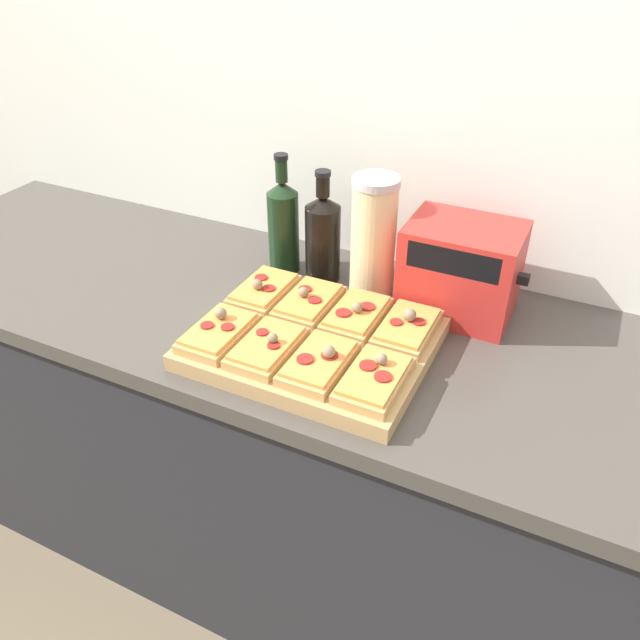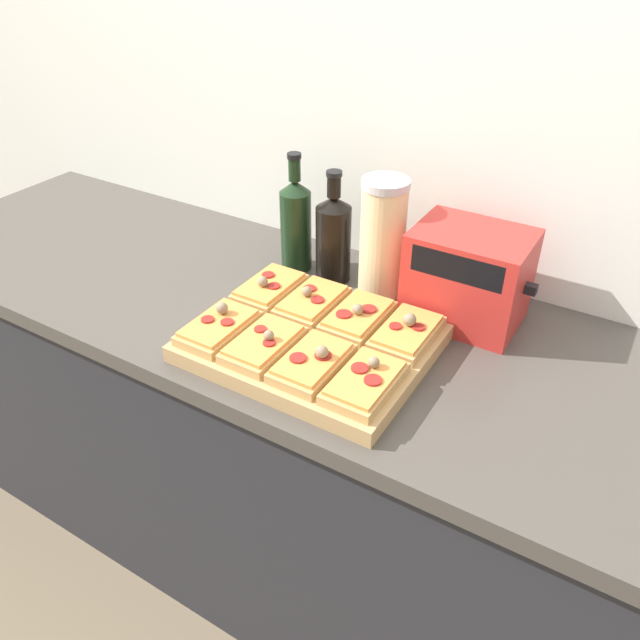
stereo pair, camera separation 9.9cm
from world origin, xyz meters
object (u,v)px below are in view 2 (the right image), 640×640
object	(u,v)px
wine_bottle	(333,237)
toaster_oven	(468,276)
cutting_board	(312,342)
olive_oil_bottle	(296,223)
grain_jar_tall	(382,239)

from	to	relation	value
wine_bottle	toaster_oven	distance (m)	0.33
wine_bottle	toaster_oven	xyz separation A→B (m)	(0.33, -0.00, -0.01)
cutting_board	olive_oil_bottle	bearing A→B (deg)	128.34
grain_jar_tall	toaster_oven	distance (m)	0.21
grain_jar_tall	olive_oil_bottle	bearing A→B (deg)	180.00
wine_bottle	toaster_oven	size ratio (longest dim) A/B	1.03
grain_jar_tall	toaster_oven	world-z (taller)	grain_jar_tall
toaster_oven	olive_oil_bottle	bearing A→B (deg)	179.89
toaster_oven	wine_bottle	bearing A→B (deg)	179.85
wine_bottle	grain_jar_tall	world-z (taller)	grain_jar_tall
cutting_board	wine_bottle	bearing A→B (deg)	112.12
grain_jar_tall	toaster_oven	size ratio (longest dim) A/B	1.06
cutting_board	olive_oil_bottle	xyz separation A→B (m)	(-0.22, 0.27, 0.10)
grain_jar_tall	toaster_oven	xyz separation A→B (m)	(0.21, -0.00, -0.04)
cutting_board	wine_bottle	xyz separation A→B (m)	(-0.11, 0.27, 0.09)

